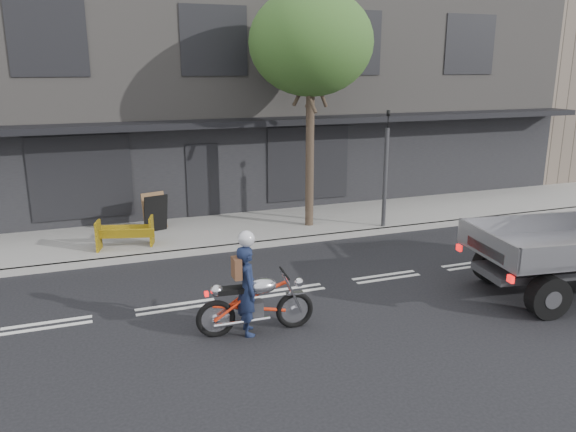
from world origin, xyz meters
The scene contains 10 objects.
ground centered at (0.00, 0.00, 0.00)m, with size 80.00×80.00×0.00m, color black.
sidewalk centered at (0.00, 4.70, 0.07)m, with size 32.00×3.20×0.15m, color gray.
kerb centered at (0.00, 3.10, 0.07)m, with size 32.00×0.20×0.15m, color gray.
building_main centered at (0.00, 11.30, 4.00)m, with size 26.00×10.00×8.00m, color slate.
street_tree centered at (2.20, 4.20, 5.28)m, with size 3.40×3.40×6.74m.
traffic_light_pole centered at (4.20, 3.35, 1.65)m, with size 0.12×0.12×3.50m.
motorcycle centered at (-1.20, -1.57, 0.57)m, with size 2.17×0.63×1.11m.
rider centered at (-1.35, -1.57, 0.83)m, with size 0.60×0.40×1.66m, color #141D39.
construction_barrier centered at (-3.05, 3.65, 0.55)m, with size 1.42×0.57×0.79m, color yellow, non-canonical shape.
sandwich_board centered at (-2.12, 5.01, 0.68)m, with size 0.67×0.45×1.06m, color black, non-canonical shape.
Camera 1 is at (-3.87, -10.55, 4.69)m, focal length 35.00 mm.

